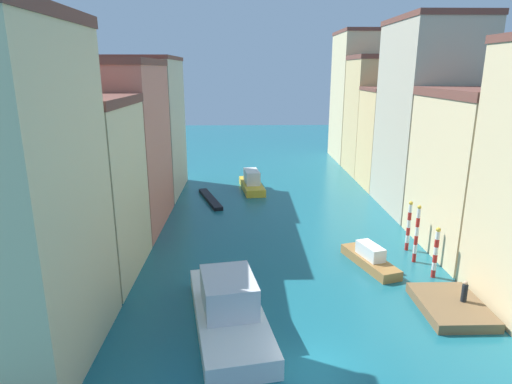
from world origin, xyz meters
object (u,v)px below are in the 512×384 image
at_px(gondola_black, 210,199).
at_px(motorboat_0, 252,183).
at_px(waterfront_dock, 451,306).
at_px(person_on_dock, 464,292).
at_px(motorboat_1, 370,258).
at_px(mooring_pole_2, 409,225).
at_px(vaporetto_white, 229,308).
at_px(mooring_pole_1, 417,233).
at_px(mooring_pole_0, 436,252).

bearing_deg(gondola_black, motorboat_0, 44.03).
distance_m(waterfront_dock, gondola_black, 29.70).
height_order(person_on_dock, motorboat_1, person_on_dock).
bearing_deg(mooring_pole_2, vaporetto_white, -143.33).
xyz_separation_m(person_on_dock, mooring_pole_2, (-0.09, 9.56, 0.92)).
bearing_deg(motorboat_0, waterfront_dock, -67.52).
relative_size(vaporetto_white, motorboat_0, 1.44).
bearing_deg(waterfront_dock, vaporetto_white, -174.98).
distance_m(mooring_pole_2, motorboat_0, 23.33).
bearing_deg(vaporetto_white, mooring_pole_1, 30.67).
relative_size(person_on_dock, motorboat_1, 0.22).
relative_size(mooring_pole_0, motorboat_1, 0.62).
bearing_deg(waterfront_dock, motorboat_1, 116.56).
bearing_deg(gondola_black, person_on_dock, -53.99).
distance_m(waterfront_dock, vaporetto_white, 13.95).
bearing_deg(motorboat_0, gondola_black, -135.97).
xyz_separation_m(person_on_dock, mooring_pole_0, (0.06, 4.57, 0.71)).
distance_m(person_on_dock, gondola_black, 30.12).
distance_m(mooring_pole_2, vaporetto_white, 18.15).
xyz_separation_m(waterfront_dock, mooring_pole_1, (0.40, 7.25, 2.07)).
xyz_separation_m(person_on_dock, vaporetto_white, (-14.63, -1.26, -0.18)).
bearing_deg(mooring_pole_0, motorboat_0, 117.69).
distance_m(waterfront_dock, mooring_pole_0, 4.96).
bearing_deg(vaporetto_white, gondola_black, 96.83).
xyz_separation_m(gondola_black, motorboat_0, (4.89, 4.73, 0.71)).
relative_size(mooring_pole_0, vaporetto_white, 0.34).
bearing_deg(motorboat_1, person_on_dock, -58.30).
bearing_deg(gondola_black, mooring_pole_0, -48.10).
xyz_separation_m(motorboat_0, motorboat_1, (8.75, -22.51, -0.30)).
relative_size(mooring_pole_0, mooring_pole_1, 0.82).
bearing_deg(motorboat_0, motorboat_1, -68.76).
bearing_deg(mooring_pole_1, vaporetto_white, -149.33).
bearing_deg(waterfront_dock, mooring_pole_2, 86.06).
relative_size(waterfront_dock, gondola_black, 0.64).
distance_m(mooring_pole_0, vaporetto_white, 15.82).
relative_size(mooring_pole_1, vaporetto_white, 0.42).
relative_size(mooring_pole_0, motorboat_0, 0.49).
height_order(person_on_dock, mooring_pole_1, mooring_pole_1).
height_order(mooring_pole_1, mooring_pole_2, mooring_pole_1).
height_order(mooring_pole_0, motorboat_0, mooring_pole_0).
relative_size(waterfront_dock, vaporetto_white, 0.46).
bearing_deg(mooring_pole_1, motorboat_0, 119.66).
xyz_separation_m(mooring_pole_0, motorboat_0, (-12.86, 24.51, -1.07)).
bearing_deg(motorboat_0, vaporetto_white, -93.44).
bearing_deg(mooring_pole_2, mooring_pole_1, -96.25).
height_order(mooring_pole_1, motorboat_0, mooring_pole_1).
bearing_deg(waterfront_dock, motorboat_0, 112.48).
distance_m(vaporetto_white, motorboat_1, 13.16).
bearing_deg(mooring_pole_1, person_on_dock, -87.22).
relative_size(waterfront_dock, person_on_dock, 3.72).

